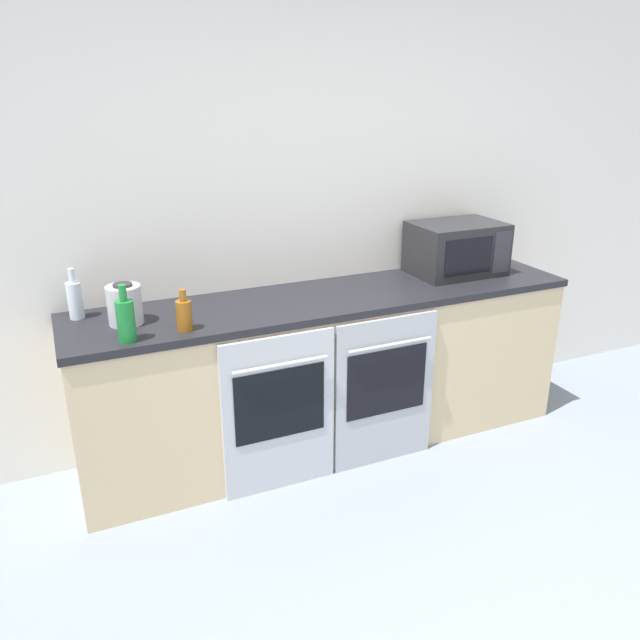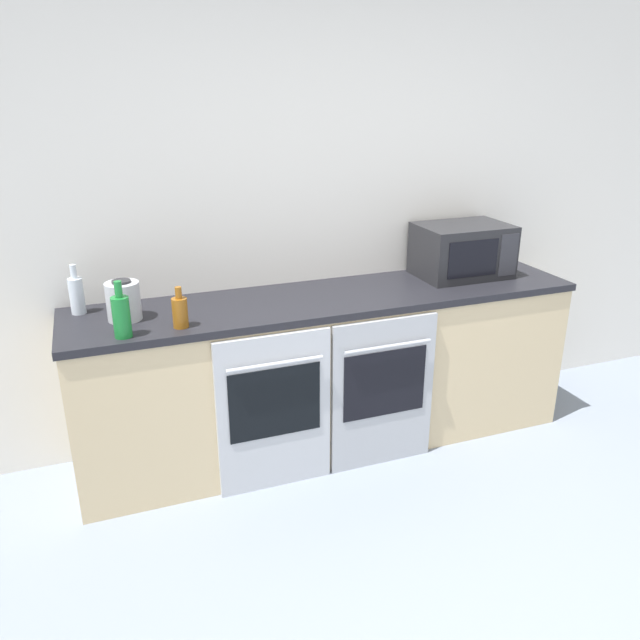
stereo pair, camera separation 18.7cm
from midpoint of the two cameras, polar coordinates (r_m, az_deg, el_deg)
The scene contains 9 objects.
wall_back at distance 3.64m, azimuth -2.77°, elevation 9.47°, with size 10.00×0.06×2.60m.
counter_back at distance 3.61m, azimuth -0.62°, elevation -4.66°, with size 2.84×0.63×0.92m.
oven_left at distance 3.22m, azimuth -5.42°, elevation -8.51°, with size 0.60×0.06×0.87m.
oven_right at distance 3.44m, azimuth 4.40°, elevation -6.49°, with size 0.60×0.06×0.87m.
microwave at distance 3.88m, azimuth 11.01°, elevation 6.44°, with size 0.54×0.38×0.31m.
bottle_clear at distance 3.33m, azimuth -23.01°, elevation 1.76°, with size 0.07×0.07×0.26m.
bottle_green at distance 2.94m, azimuth -19.09°, elevation 0.03°, with size 0.08×0.08×0.27m.
bottle_amber at distance 3.01m, azimuth -14.07°, elevation 0.49°, with size 0.07×0.07×0.20m.
kettle at distance 3.17m, azimuth -19.06°, elevation 1.32°, with size 0.16×0.16×0.20m.
Camera 1 is at (-1.37, -1.01, 2.01)m, focal length 35.00 mm.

